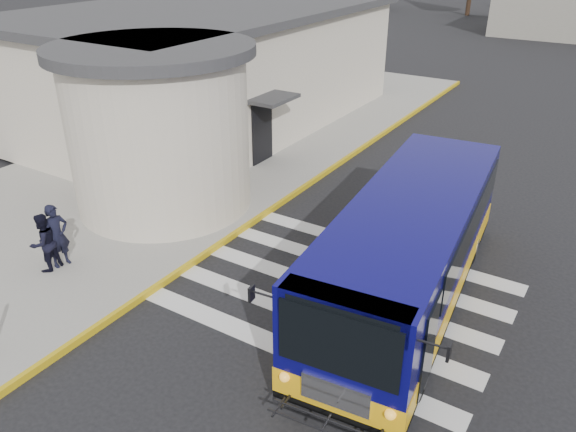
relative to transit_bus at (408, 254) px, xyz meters
The scene contains 8 objects.
ground 1.70m from the transit_bus, 165.18° to the left, with size 140.00×140.00×0.00m, color black.
sidewalk 11.06m from the transit_bus, 157.00° to the left, with size 10.00×34.00×0.15m, color gray.
curb_strip 6.83m from the transit_bus, 140.29° to the left, with size 0.12×34.00×0.16m, color gold.
station_building 14.03m from the transit_bus, 148.95° to the left, with size 12.70×18.70×4.80m.
crosswalk 2.10m from the transit_bus, 162.79° to the right, with size 8.00×5.35×0.01m.
transit_bus is the anchor object (origin of this frame).
pedestrian_a 8.51m from the transit_bus, 157.01° to the right, with size 0.60×0.40×1.66m, color black.
pedestrian_b 8.74m from the transit_bus, 155.29° to the right, with size 0.74×0.57×1.51m, color black.
Camera 1 is at (4.58, -10.86, 7.70)m, focal length 35.00 mm.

